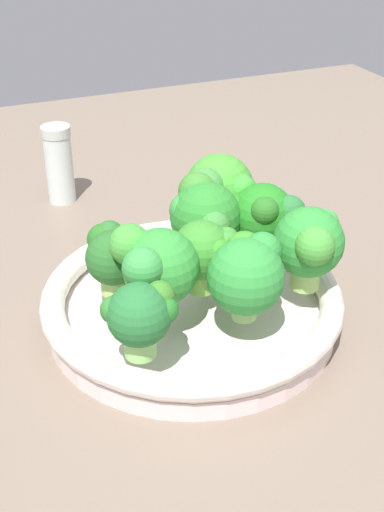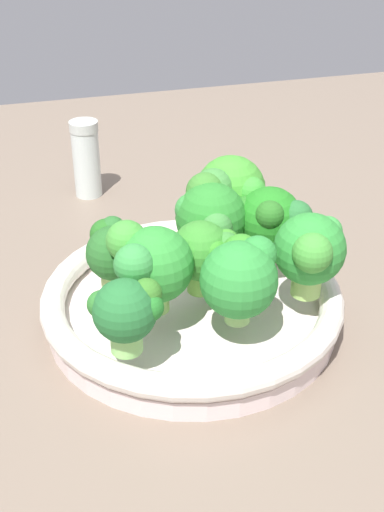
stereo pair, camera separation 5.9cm
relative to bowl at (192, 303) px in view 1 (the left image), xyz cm
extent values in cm
cube|color=#756556|center=(-3.58, -0.90, -3.25)|extent=(130.00, 130.00, 2.50)
cylinder|color=silver|center=(0.00, 0.00, -1.12)|extent=(25.77, 25.77, 1.77)
torus|color=silver|center=(0.00, 0.00, 0.84)|extent=(26.85, 26.85, 2.16)
cylinder|color=#83B554|center=(2.70, -3.87, 3.08)|extent=(2.15, 2.15, 2.31)
sphere|color=#308C33|center=(2.70, -3.87, 6.28)|extent=(6.30, 6.30, 6.30)
sphere|color=#368E3F|center=(4.30, -5.87, 7.58)|extent=(3.27, 3.27, 3.27)
sphere|color=green|center=(0.91, -5.77, 7.82)|extent=(3.43, 3.43, 3.43)
cylinder|color=#A2C968|center=(-1.68, -6.53, 2.85)|extent=(2.48, 2.48, 1.85)
sphere|color=#256025|center=(-1.68, -6.53, 5.33)|extent=(4.77, 4.77, 4.77)
sphere|color=#24621F|center=(-3.29, -6.80, 6.19)|extent=(2.80, 2.80, 2.80)
sphere|color=#1B6319|center=(-0.88, -4.71, 6.39)|extent=(2.71, 2.71, 2.71)
sphere|color=#286529|center=(-3.11, -6.17, 6.61)|extent=(2.37, 2.37, 2.37)
cylinder|color=#8FCF6D|center=(7.34, -7.34, 2.95)|extent=(2.49, 2.49, 2.06)
sphere|color=#246930|center=(7.34, -7.34, 5.58)|extent=(4.91, 4.91, 4.91)
sphere|color=#357425|center=(7.07, -5.58, 6.62)|extent=(2.35, 2.35, 2.35)
sphere|color=#227025|center=(7.88, -5.56, 5.90)|extent=(2.17, 2.17, 2.17)
sphere|color=#2A6D28|center=(6.44, -8.94, 5.87)|extent=(2.16, 2.16, 2.16)
cylinder|color=#9FCA66|center=(3.99, 9.07, 3.15)|extent=(2.60, 2.60, 2.45)
sphere|color=#2E8A34|center=(3.99, 9.07, 6.37)|extent=(6.12, 6.12, 6.12)
sphere|color=green|center=(3.48, 10.81, 7.55)|extent=(2.56, 2.56, 2.56)
sphere|color=green|center=(6.21, 8.20, 7.37)|extent=(3.31, 3.31, 3.31)
cylinder|color=#93D763|center=(-7.76, 6.15, 3.31)|extent=(1.90, 1.90, 2.77)
sphere|color=green|center=(-7.76, 6.15, 6.89)|extent=(6.74, 6.74, 6.74)
sphere|color=#3E8339|center=(-6.21, 3.87, 7.98)|extent=(3.92, 3.92, 3.92)
sphere|color=green|center=(-5.41, 7.27, 7.57)|extent=(3.00, 3.00, 3.00)
cylinder|color=#84B44D|center=(-2.63, 8.14, 2.96)|extent=(2.55, 2.55, 2.08)
sphere|color=#22791F|center=(-2.63, 8.14, 5.97)|extent=(6.07, 6.07, 6.07)
sphere|color=#266C20|center=(-3.29, 6.18, 6.50)|extent=(3.07, 3.07, 3.07)
sphere|color=#286A31|center=(-0.97, 9.98, 6.77)|extent=(3.09, 3.09, 3.09)
sphere|color=#27661F|center=(-0.86, 7.38, 7.40)|extent=(2.63, 2.63, 2.63)
cylinder|color=#83B35E|center=(6.08, 2.08, 2.86)|extent=(2.08, 2.08, 1.88)
sphere|color=#2E8A36|center=(6.08, 2.08, 5.84)|extent=(6.28, 6.28, 6.28)
sphere|color=#358A26|center=(3.77, 3.06, 6.77)|extent=(3.29, 3.29, 3.29)
sphere|color=#2C8635|center=(5.29, 3.89, 7.39)|extent=(3.12, 3.12, 3.12)
cylinder|color=#80BE4C|center=(0.94, 0.50, 3.06)|extent=(2.36, 2.36, 2.28)
sphere|color=#36822B|center=(0.94, 0.50, 5.89)|extent=(5.18, 5.18, 5.18)
sphere|color=#358826|center=(2.25, 1.06, 6.38)|extent=(2.65, 2.65, 2.65)
sphere|color=#3A8929|center=(1.38, 2.61, 6.70)|extent=(2.14, 2.14, 2.14)
sphere|color=#367C31|center=(1.83, 2.44, 6.57)|extent=(2.41, 2.41, 2.41)
cylinder|color=#76C460|center=(-3.35, 2.83, 3.12)|extent=(2.52, 2.52, 2.40)
sphere|color=#2A7D2A|center=(-3.35, 2.83, 6.43)|extent=(6.49, 6.49, 6.49)
sphere|color=#358939|center=(-4.19, 1.15, 7.19)|extent=(3.01, 3.01, 3.01)
sphere|color=#3A7E37|center=(-1.08, 2.49, 6.76)|extent=(2.98, 2.98, 2.98)
sphere|color=#3A7C2D|center=(-5.43, 2.84, 8.18)|extent=(3.61, 3.61, 3.61)
cylinder|color=silver|center=(-29.42, -4.85, 2.17)|extent=(3.29, 3.29, 8.35)
cylinder|color=beige|center=(-29.42, -4.85, 6.92)|extent=(3.46, 3.46, 1.15)
camera|label=1|loc=(46.84, -19.75, 34.96)|focal=48.13mm
camera|label=2|loc=(48.81, -14.19, 34.96)|focal=48.13mm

